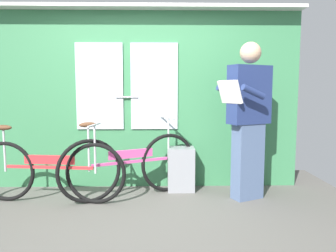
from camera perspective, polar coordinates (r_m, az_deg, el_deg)
ground_plane at (r=3.37m, az=-5.37°, el=-16.44°), size 5.05×4.10×0.04m
train_door_wall at (r=4.35m, az=-4.45°, el=5.32°), size 4.05×0.28×2.31m
bicycle_near_door at (r=3.99m, az=-6.46°, el=-6.64°), size 1.58×0.81×0.94m
bicycle_leaning_behind at (r=4.01m, az=-19.72°, el=-7.16°), size 1.74×0.44×0.90m
passenger_reading_newspaper at (r=3.93m, az=13.60°, el=1.47°), size 0.64×0.60×1.81m
trash_bin_by_wall at (r=4.26m, az=2.23°, el=-7.37°), size 0.33×0.28×0.55m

